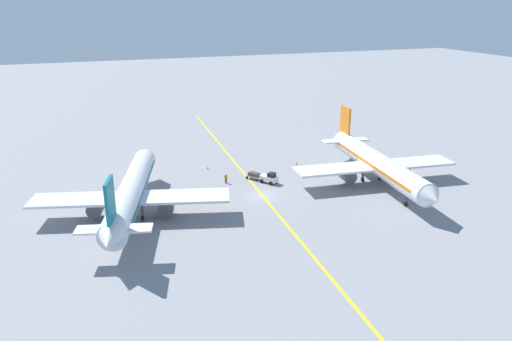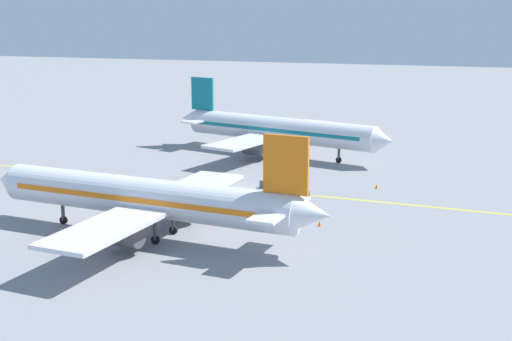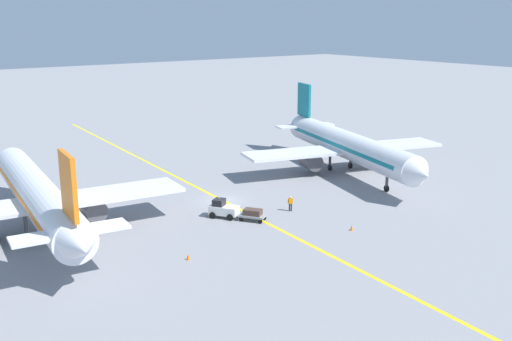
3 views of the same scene
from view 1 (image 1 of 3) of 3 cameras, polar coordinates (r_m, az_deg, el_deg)
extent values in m
plane|color=gray|center=(80.40, 0.72, -2.86)|extent=(400.00, 400.00, 0.00)
cube|color=yellow|center=(80.40, 0.72, -2.86)|extent=(7.91, 119.79, 0.01)
cylinder|color=silver|center=(86.16, 13.76, 0.78)|extent=(6.73, 30.21, 3.60)
cone|color=silver|center=(73.15, 19.56, -3.09)|extent=(3.65, 2.75, 3.42)
cone|color=silver|center=(100.30, 9.47, 3.81)|extent=(3.36, 3.30, 3.06)
cube|color=orange|center=(86.12, 13.77, 0.87)|extent=(6.45, 27.23, 0.50)
cube|color=silver|center=(87.22, 13.42, 0.53)|extent=(28.39, 8.11, 0.36)
cylinder|color=#4C4C51|center=(89.97, 16.20, 0.01)|extent=(2.52, 3.41, 2.20)
cylinder|color=#4C4C51|center=(85.49, 10.38, -0.52)|extent=(2.52, 3.41, 2.20)
cube|color=orange|center=(97.12, 10.18, 5.71)|extent=(0.78, 4.02, 5.00)
cube|color=silver|center=(97.63, 10.16, 3.41)|extent=(9.20, 3.33, 0.24)
cylinder|color=#4C4C51|center=(79.14, 16.80, -2.99)|extent=(0.36, 0.36, 2.00)
cylinder|color=black|center=(79.51, 16.73, -3.66)|extent=(0.36, 0.82, 0.80)
cylinder|color=#4C4C51|center=(89.31, 13.97, -0.22)|extent=(0.36, 0.36, 2.00)
cylinder|color=black|center=(89.63, 13.92, -0.82)|extent=(0.36, 0.82, 0.80)
cylinder|color=#4C4C51|center=(87.89, 12.12, -0.39)|extent=(0.36, 0.36, 2.00)
cylinder|color=black|center=(88.22, 12.08, -1.00)|extent=(0.36, 0.82, 0.80)
cylinder|color=silver|center=(74.04, -14.03, -2.27)|extent=(11.46, 29.88, 3.60)
cone|color=silver|center=(89.18, -12.48, 1.50)|extent=(3.94, 3.22, 3.42)
cone|color=silver|center=(59.07, -16.45, -7.78)|extent=(3.75, 3.71, 3.06)
cube|color=#0F727F|center=(73.99, -14.04, -2.16)|extent=(10.70, 26.99, 0.50)
cube|color=silver|center=(73.38, -14.10, -3.07)|extent=(28.37, 12.47, 0.36)
cylinder|color=#4C4C51|center=(74.85, -17.81, -4.02)|extent=(2.97, 3.67, 2.20)
cylinder|color=#4C4C51|center=(73.18, -10.15, -3.90)|extent=(2.97, 3.67, 2.20)
cube|color=#0F727F|center=(59.69, -16.36, -3.27)|extent=(1.41, 3.95, 5.00)
cube|color=silver|center=(61.67, -15.93, -6.45)|extent=(9.31, 4.71, 0.24)
cylinder|color=#4C4C51|center=(83.75, -12.92, -1.42)|extent=(0.36, 0.36, 2.00)
cylinder|color=black|center=(84.10, -12.87, -2.06)|extent=(0.48, 0.85, 0.80)
cylinder|color=#4C4C51|center=(73.40, -15.35, -4.60)|extent=(0.36, 0.36, 2.00)
cylinder|color=black|center=(73.79, -15.28, -5.32)|extent=(0.48, 0.85, 0.80)
cylinder|color=#4C4C51|center=(72.85, -12.87, -4.57)|extent=(0.36, 0.36, 2.00)
cylinder|color=black|center=(73.25, -12.81, -5.29)|extent=(0.48, 0.85, 0.80)
cube|color=white|center=(85.51, 1.49, -0.93)|extent=(2.92, 3.33, 0.90)
cube|color=black|center=(84.95, 1.80, -0.50)|extent=(1.67, 1.63, 0.70)
sphere|color=orange|center=(84.81, 1.80, -0.22)|extent=(0.16, 0.16, 0.16)
cylinder|color=black|center=(85.74, 2.30, -1.20)|extent=(0.60, 0.72, 0.70)
cylinder|color=black|center=(84.57, 1.74, -1.49)|extent=(0.60, 0.72, 0.70)
cylinder|color=black|center=(86.76, 1.23, -0.94)|extent=(0.60, 0.72, 0.70)
cylinder|color=black|center=(85.60, 0.66, -1.22)|extent=(0.60, 0.72, 0.70)
cube|color=gray|center=(87.33, -0.25, -0.67)|extent=(2.62, 2.94, 0.20)
cube|color=#4C382D|center=(87.19, -0.25, -0.42)|extent=(1.95, 2.14, 0.60)
cylinder|color=black|center=(87.35, 0.55, -0.89)|extent=(0.36, 0.44, 0.44)
cylinder|color=black|center=(86.38, 0.06, -1.12)|extent=(0.36, 0.44, 0.44)
cylinder|color=black|center=(88.49, -0.55, -0.62)|extent=(0.36, 0.44, 0.44)
cylinder|color=black|center=(87.54, -1.04, -0.85)|extent=(0.36, 0.44, 0.44)
cylinder|color=#23232D|center=(85.72, -3.52, -1.18)|extent=(0.16, 0.16, 0.85)
cylinder|color=#23232D|center=(85.67, -3.39, -1.18)|extent=(0.16, 0.16, 0.85)
cube|color=orange|center=(85.45, -3.47, -0.72)|extent=(0.42, 0.37, 0.60)
cylinder|color=orange|center=(85.51, -3.62, -0.71)|extent=(0.10, 0.10, 0.55)
cylinder|color=orange|center=(85.39, -3.31, -0.73)|extent=(0.10, 0.10, 0.55)
sphere|color=beige|center=(85.31, -3.47, -0.46)|extent=(0.22, 0.22, 0.22)
cone|color=orange|center=(93.01, -5.54, 0.31)|extent=(0.32, 0.32, 0.55)
cone|color=orange|center=(95.59, 4.66, 0.86)|extent=(0.32, 0.32, 0.55)
camera|label=2|loc=(142.58, 27.65, 13.23)|focal=50.00mm
camera|label=3|loc=(139.75, 6.56, 14.97)|focal=42.00mm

